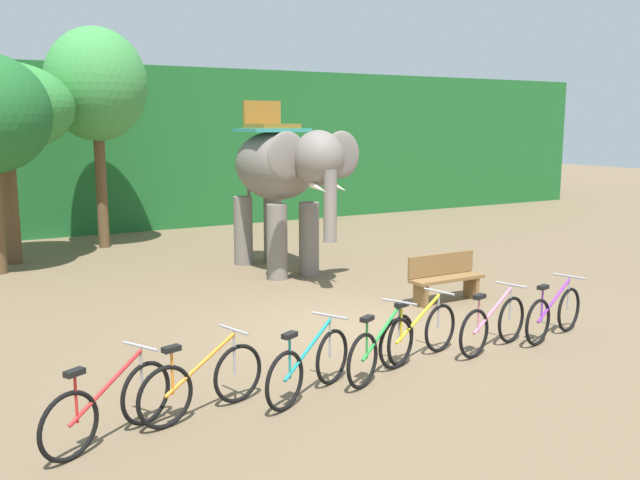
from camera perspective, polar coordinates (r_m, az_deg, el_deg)
ground_plane at (r=11.26m, az=2.72°, el=-7.26°), size 80.00×80.00×0.00m
foliage_hedge at (r=24.55m, az=-15.96°, el=7.46°), size 36.00×6.00×5.00m
tree_center at (r=17.54m, az=-24.77°, el=9.83°), size 3.13×3.13×4.68m
tree_center_left at (r=19.05m, az=-18.08°, el=12.07°), size 2.60×2.60×5.72m
elephant at (r=15.07m, az=-3.26°, el=5.55°), size 2.08×4.14×3.78m
bike_red at (r=7.63m, az=-17.07°, el=-13.03°), size 1.54×0.87×0.92m
bike_orange at (r=8.03m, az=-9.69°, el=-11.56°), size 1.66×0.64×0.92m
bike_teal at (r=8.42m, az=-0.89°, el=-10.40°), size 1.55×0.85×0.92m
bike_green at (r=9.09m, az=5.18°, el=-8.90°), size 1.56×0.83×0.92m
bike_yellow at (r=9.76m, az=8.19°, el=-7.67°), size 1.66×0.63×0.92m
bike_pink at (r=10.38m, az=14.16°, el=-6.81°), size 1.66×0.62×0.92m
bike_purple at (r=11.20m, az=18.81°, el=-5.82°), size 1.66×0.62×0.92m
wooden_bench at (r=12.95m, az=10.30°, el=-2.98°), size 1.50×0.42×0.89m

